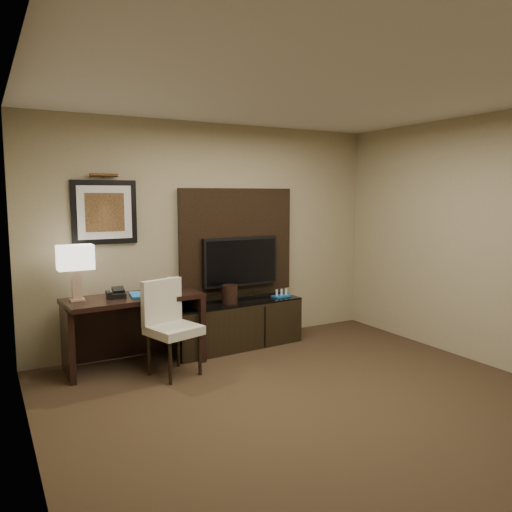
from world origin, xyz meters
TOP-DOWN VIEW (x-y plane):
  - floor at (0.00, 0.00)m, footprint 4.50×5.00m
  - ceiling at (0.00, 0.00)m, footprint 4.50×5.00m
  - wall_back at (0.00, 2.50)m, footprint 4.50×0.01m
  - wall_left at (-2.25, 0.00)m, footprint 0.01×5.00m
  - desk at (-1.11, 2.10)m, footprint 1.47×0.72m
  - credenza at (0.15, 2.15)m, footprint 1.65×0.55m
  - tv_wall_panel at (0.30, 2.44)m, footprint 1.50×0.12m
  - tv at (0.30, 2.34)m, footprint 1.00×0.08m
  - artwork at (-1.30, 2.48)m, footprint 0.70×0.04m
  - picture_light at (-1.30, 2.44)m, footprint 0.04×0.04m
  - desk_chair at (-0.84, 1.61)m, footprint 0.59×0.64m
  - table_lamp at (-1.67, 2.16)m, footprint 0.39×0.26m
  - desk_phone at (-1.29, 2.10)m, footprint 0.19×0.17m
  - blue_folder at (-1.02, 2.08)m, footprint 0.29×0.36m
  - book at (-0.99, 2.05)m, footprint 0.17×0.03m
  - water_bottle at (-0.70, 2.15)m, footprint 0.06×0.06m
  - ice_bucket at (0.04, 2.12)m, footprint 0.24×0.24m
  - minibar_tray at (0.78, 2.14)m, footprint 0.25×0.18m

SIDE VIEW (x-z plane):
  - floor at x=0.00m, z-range -0.01..0.00m
  - credenza at x=0.15m, z-range 0.00..0.56m
  - desk at x=-1.11m, z-range 0.00..0.77m
  - desk_chair at x=-0.84m, z-range 0.00..0.97m
  - minibar_tray at x=0.78m, z-range 0.56..0.64m
  - ice_bucket at x=0.04m, z-range 0.56..0.78m
  - blue_folder at x=-1.02m, z-range 0.77..0.79m
  - desk_phone at x=-1.29m, z-range 0.77..0.86m
  - water_bottle at x=-0.70m, z-range 0.77..0.93m
  - book at x=-0.99m, z-range 0.77..0.99m
  - tv at x=0.30m, z-range 0.72..1.32m
  - table_lamp at x=-1.67m, z-range 0.77..1.35m
  - tv_wall_panel at x=0.30m, z-range 0.62..1.92m
  - wall_back at x=0.00m, z-range 0.00..2.70m
  - wall_left at x=-2.25m, z-range 0.00..2.70m
  - artwork at x=-1.30m, z-range 1.30..2.00m
  - picture_light at x=-1.30m, z-range 1.90..2.20m
  - ceiling at x=0.00m, z-range 2.70..2.71m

